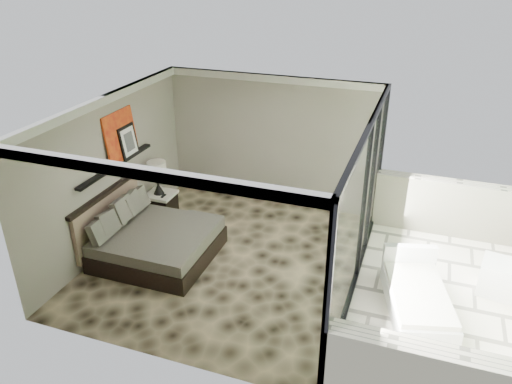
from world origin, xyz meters
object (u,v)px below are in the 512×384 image
(table_lamp, at_px, (157,173))
(lounger, at_px, (417,297))
(bed, at_px, (152,240))
(nightstand, at_px, (161,204))
(ottoman, at_px, (498,277))

(table_lamp, height_order, lounger, table_lamp)
(bed, bearing_deg, lounger, 0.67)
(lounger, bearing_deg, nightstand, 150.48)
(bed, relative_size, nightstand, 3.57)
(ottoman, distance_m, lounger, 1.48)
(nightstand, relative_size, table_lamp, 0.80)
(lounger, bearing_deg, bed, 165.67)
(bed, height_order, lounger, bed)
(table_lamp, bearing_deg, lounger, -14.25)
(nightstand, distance_m, table_lamp, 0.69)
(nightstand, xyz_separation_m, table_lamp, (-0.02, -0.02, 0.69))
(nightstand, height_order, lounger, lounger)
(bed, distance_m, ottoman, 5.85)
(bed, height_order, table_lamp, table_lamp)
(nightstand, distance_m, lounger, 5.35)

